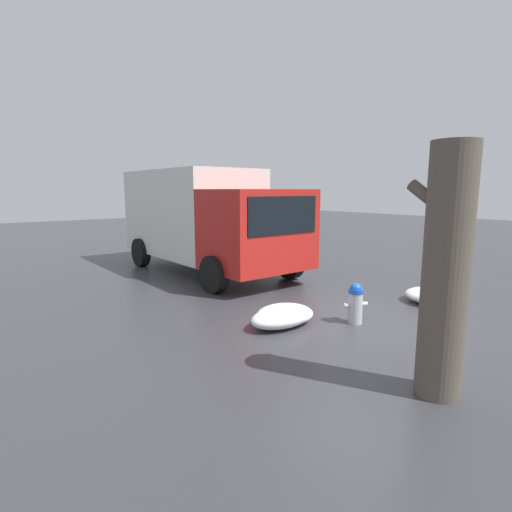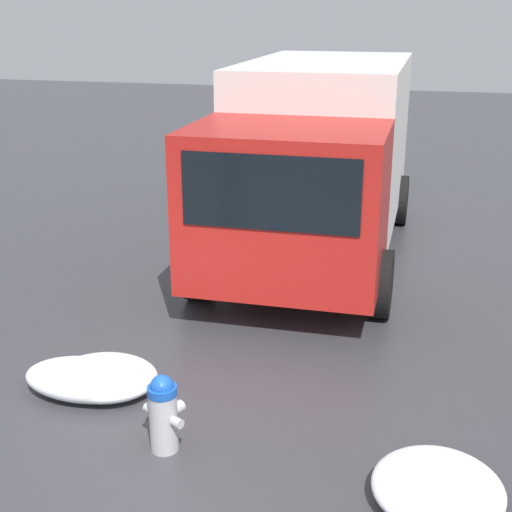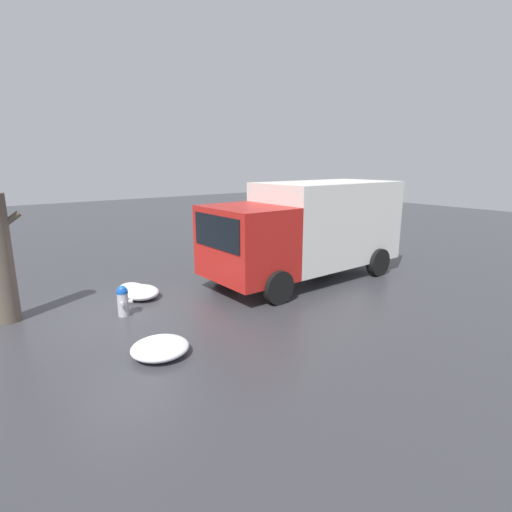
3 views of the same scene
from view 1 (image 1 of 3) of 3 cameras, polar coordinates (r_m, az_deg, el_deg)
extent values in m
plane|color=#38383D|center=(7.69, 13.91, -9.30)|extent=(60.00, 60.00, 0.00)
cylinder|color=#B7B7BC|center=(7.60, 14.00, -7.26)|extent=(0.26, 0.26, 0.57)
cylinder|color=blue|center=(7.52, 14.10, -4.89)|extent=(0.27, 0.27, 0.08)
sphere|color=blue|center=(7.51, 14.11, -4.60)|extent=(0.22, 0.22, 0.22)
cylinder|color=#B7B7BC|center=(7.74, 13.43, -6.42)|extent=(0.14, 0.14, 0.11)
cylinder|color=#B7B7BC|center=(7.51, 12.78, -6.88)|extent=(0.12, 0.13, 0.09)
cylinder|color=#B7B7BC|center=(7.66, 15.23, -6.65)|extent=(0.12, 0.13, 0.09)
cylinder|color=brown|center=(5.08, 25.47, -2.26)|extent=(0.52, 0.52, 2.97)
cylinder|color=brown|center=(5.10, 23.74, 7.33)|extent=(0.60, 0.15, 0.48)
cube|color=red|center=(10.02, 0.18, 3.81)|extent=(1.93, 2.49, 2.00)
cube|color=black|center=(9.26, 3.97, 5.80)|extent=(0.04, 2.09, 0.88)
cube|color=silver|center=(12.70, -9.15, 6.16)|extent=(4.62, 2.50, 2.56)
cylinder|color=black|center=(11.05, 4.89, -0.93)|extent=(0.90, 0.28, 0.90)
cylinder|color=black|center=(9.53, -6.02, -2.62)|extent=(0.90, 0.28, 0.90)
cylinder|color=black|center=(14.45, -6.99, 1.48)|extent=(0.90, 0.28, 0.90)
cylinder|color=black|center=(13.32, -16.12, 0.51)|extent=(0.90, 0.28, 0.90)
ellipsoid|color=white|center=(9.55, 23.82, -5.19)|extent=(1.12, 1.08, 0.31)
ellipsoid|color=white|center=(7.47, 4.14, -8.28)|extent=(0.95, 1.13, 0.32)
ellipsoid|color=white|center=(7.28, 3.81, -8.63)|extent=(0.75, 1.33, 0.36)
camera|label=2|loc=(8.18, 59.24, 15.10)|focal=50.00mm
camera|label=3|loc=(15.06, 47.30, 11.07)|focal=28.00mm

